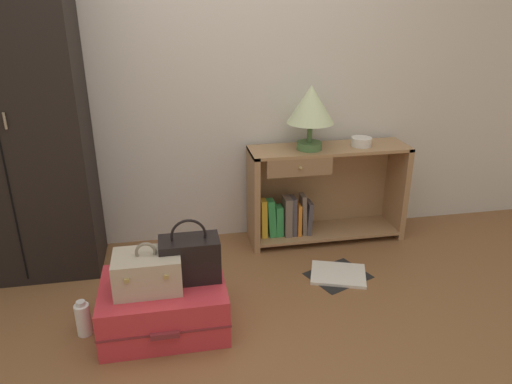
% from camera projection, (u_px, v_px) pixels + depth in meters
% --- Properties ---
extents(ground_plane, '(9.00, 9.00, 0.00)m').
position_uv_depth(ground_plane, '(239.00, 374.00, 2.27)').
color(ground_plane, brown).
extents(back_wall, '(6.40, 0.10, 2.60)m').
position_uv_depth(back_wall, '(201.00, 55.00, 3.14)').
color(back_wall, beige).
rests_on(back_wall, ground_plane).
extents(wardrobe, '(0.85, 0.47, 2.07)m').
position_uv_depth(wardrobe, '(7.00, 112.00, 2.78)').
color(wardrobe, black).
rests_on(wardrobe, ground_plane).
extents(bookshelf, '(1.11, 0.33, 0.69)m').
position_uv_depth(bookshelf, '(318.00, 194.00, 3.44)').
color(bookshelf, '#A37A51').
rests_on(bookshelf, ground_plane).
extents(table_lamp, '(0.32, 0.32, 0.43)m').
position_uv_depth(table_lamp, '(311.00, 107.00, 3.14)').
color(table_lamp, '#4C7542').
rests_on(table_lamp, bookshelf).
extents(bowl, '(0.14, 0.14, 0.06)m').
position_uv_depth(bowl, '(361.00, 142.00, 3.31)').
color(bowl, silver).
rests_on(bowl, bookshelf).
extents(suitcase_large, '(0.65, 0.52, 0.27)m').
position_uv_depth(suitcase_large, '(164.00, 305.00, 2.55)').
color(suitcase_large, '#D1333D').
rests_on(suitcase_large, ground_plane).
extents(train_case, '(0.34, 0.24, 0.26)m').
position_uv_depth(train_case, '(148.00, 272.00, 2.42)').
color(train_case, '#B7A88E').
rests_on(train_case, suitcase_large).
extents(handbag, '(0.31, 0.17, 0.35)m').
position_uv_depth(handbag, '(190.00, 258.00, 2.50)').
color(handbag, black).
rests_on(handbag, suitcase_large).
extents(bottle, '(0.08, 0.08, 0.20)m').
position_uv_depth(bottle, '(83.00, 319.00, 2.50)').
color(bottle, white).
rests_on(bottle, ground_plane).
extents(open_book_on_floor, '(0.44, 0.40, 0.02)m').
position_uv_depth(open_book_on_floor, '(338.00, 274.00, 3.06)').
color(open_book_on_floor, white).
rests_on(open_book_on_floor, ground_plane).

